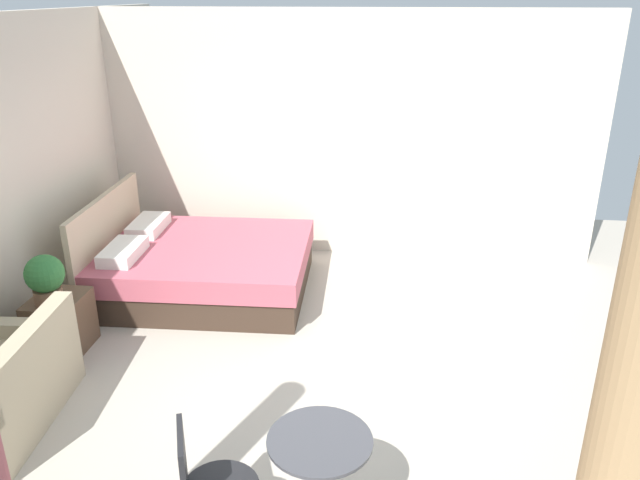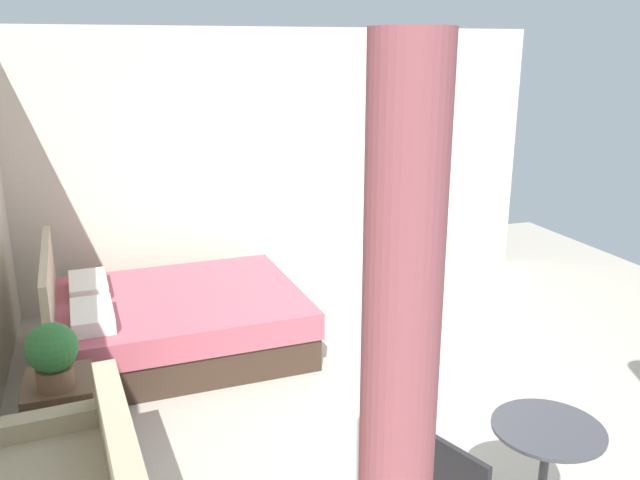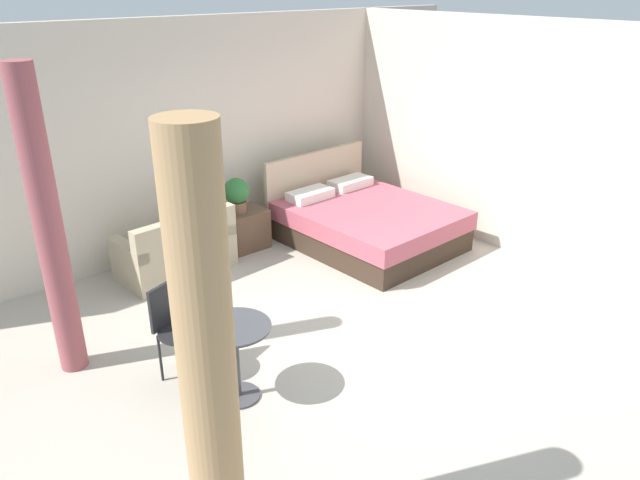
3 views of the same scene
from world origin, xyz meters
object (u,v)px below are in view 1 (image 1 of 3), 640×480
bed (201,266)px  balcony_table (320,469)px  couch (3,393)px  potted_plant (45,278)px  nightstand (61,324)px

bed → balcony_table: (-3.05, -1.63, 0.19)m
couch → balcony_table: 2.52m
bed → potted_plant: bed is taller
potted_plant → balcony_table: (-1.65, -2.52, -0.28)m
bed → balcony_table: 3.46m
couch → balcony_table: couch is taller
couch → nightstand: couch is taller
potted_plant → balcony_table: potted_plant is taller
nightstand → potted_plant: potted_plant is taller
bed → nightstand: size_ratio=4.25×
balcony_table → potted_plant: bearing=56.7°
nightstand → couch: bearing=-173.9°
couch → potted_plant: potted_plant is taller
bed → couch: size_ratio=1.63×
couch → balcony_table: (-0.72, -2.41, 0.20)m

